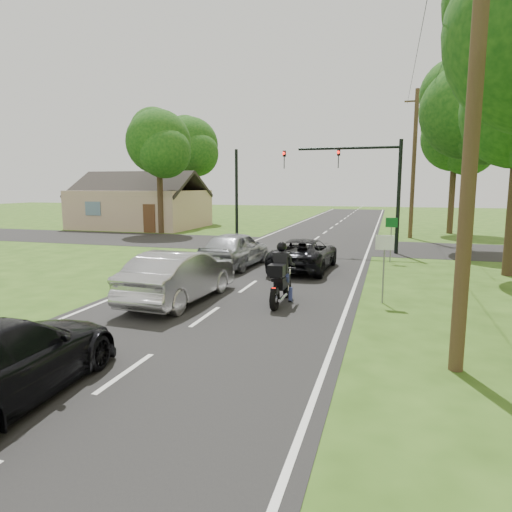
{
  "coord_description": "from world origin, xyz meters",
  "views": [
    {
      "loc": [
        4.83,
        -11.37,
        3.62
      ],
      "look_at": [
        0.59,
        3.0,
        1.3
      ],
      "focal_mm": 32.0,
      "sensor_mm": 36.0,
      "label": 1
    }
  ],
  "objects_px": {
    "dark_suv": "(304,254)",
    "traffic_signal": "(363,176)",
    "sign_green": "(391,229)",
    "silver_sedan": "(180,276)",
    "utility_pole_near": "(474,104)",
    "motorcycle_rider": "(281,280)",
    "utility_pole_far": "(414,164)",
    "sign_white": "(384,252)",
    "silver_suv": "(235,249)"
  },
  "relations": [
    {
      "from": "dark_suv",
      "to": "traffic_signal",
      "type": "xyz_separation_m",
      "value": [
        2.0,
        6.13,
        3.44
      ]
    },
    {
      "from": "traffic_signal",
      "to": "sign_green",
      "type": "xyz_separation_m",
      "value": [
        1.56,
        -3.02,
        -2.54
      ]
    },
    {
      "from": "silver_sedan",
      "to": "utility_pole_near",
      "type": "relative_size",
      "value": 0.49
    },
    {
      "from": "dark_suv",
      "to": "utility_pole_near",
      "type": "xyz_separation_m",
      "value": [
        4.87,
        -9.87,
        4.39
      ]
    },
    {
      "from": "silver_sedan",
      "to": "sign_green",
      "type": "distance_m",
      "value": 11.51
    },
    {
      "from": "silver_sedan",
      "to": "sign_green",
      "type": "bearing_deg",
      "value": -120.18
    },
    {
      "from": "motorcycle_rider",
      "to": "dark_suv",
      "type": "distance_m",
      "value": 5.95
    },
    {
      "from": "dark_suv",
      "to": "utility_pole_far",
      "type": "xyz_separation_m",
      "value": [
        4.87,
        14.13,
        4.39
      ]
    },
    {
      "from": "sign_white",
      "to": "traffic_signal",
      "type": "bearing_deg",
      "value": 97.05
    },
    {
      "from": "silver_suv",
      "to": "sign_white",
      "type": "xyz_separation_m",
      "value": [
        6.46,
        -4.7,
        0.78
      ]
    },
    {
      "from": "traffic_signal",
      "to": "utility_pole_near",
      "type": "xyz_separation_m",
      "value": [
        2.86,
        -16.0,
        0.95
      ]
    },
    {
      "from": "silver_sedan",
      "to": "silver_suv",
      "type": "height_order",
      "value": "silver_sedan"
    },
    {
      "from": "traffic_signal",
      "to": "sign_white",
      "type": "relative_size",
      "value": 3.0
    },
    {
      "from": "utility_pole_far",
      "to": "sign_white",
      "type": "relative_size",
      "value": 4.71
    },
    {
      "from": "traffic_signal",
      "to": "dark_suv",
      "type": "bearing_deg",
      "value": -108.1
    },
    {
      "from": "utility_pole_far",
      "to": "motorcycle_rider",
      "type": "bearing_deg",
      "value": -102.64
    },
    {
      "from": "utility_pole_far",
      "to": "sign_white",
      "type": "xyz_separation_m",
      "value": [
        -1.5,
        -19.02,
        -3.49
      ]
    },
    {
      "from": "sign_white",
      "to": "utility_pole_far",
      "type": "bearing_deg",
      "value": 85.49
    },
    {
      "from": "silver_suv",
      "to": "motorcycle_rider",
      "type": "bearing_deg",
      "value": 124.91
    },
    {
      "from": "utility_pole_near",
      "to": "sign_white",
      "type": "distance_m",
      "value": 6.26
    },
    {
      "from": "motorcycle_rider",
      "to": "silver_suv",
      "type": "bearing_deg",
      "value": 121.85
    },
    {
      "from": "silver_sedan",
      "to": "sign_white",
      "type": "distance_m",
      "value": 6.38
    },
    {
      "from": "dark_suv",
      "to": "utility_pole_far",
      "type": "distance_m",
      "value": 15.58
    },
    {
      "from": "motorcycle_rider",
      "to": "sign_green",
      "type": "height_order",
      "value": "sign_green"
    },
    {
      "from": "sign_white",
      "to": "silver_sedan",
      "type": "bearing_deg",
      "value": -165.55
    },
    {
      "from": "motorcycle_rider",
      "to": "traffic_signal",
      "type": "relative_size",
      "value": 0.36
    },
    {
      "from": "dark_suv",
      "to": "sign_white",
      "type": "distance_m",
      "value": 6.0
    },
    {
      "from": "silver_sedan",
      "to": "traffic_signal",
      "type": "distance_m",
      "value": 13.87
    },
    {
      "from": "dark_suv",
      "to": "utility_pole_far",
      "type": "relative_size",
      "value": 0.49
    },
    {
      "from": "silver_suv",
      "to": "utility_pole_far",
      "type": "relative_size",
      "value": 0.47
    },
    {
      "from": "utility_pole_far",
      "to": "dark_suv",
      "type": "bearing_deg",
      "value": -109.0
    },
    {
      "from": "silver_suv",
      "to": "sign_green",
      "type": "relative_size",
      "value": 2.22
    },
    {
      "from": "dark_suv",
      "to": "utility_pole_near",
      "type": "bearing_deg",
      "value": 118.28
    },
    {
      "from": "motorcycle_rider",
      "to": "utility_pole_far",
      "type": "xyz_separation_m",
      "value": [
        4.5,
        20.07,
        4.31
      ]
    },
    {
      "from": "utility_pole_near",
      "to": "utility_pole_far",
      "type": "distance_m",
      "value": 24.0
    },
    {
      "from": "dark_suv",
      "to": "utility_pole_near",
      "type": "height_order",
      "value": "utility_pole_near"
    },
    {
      "from": "motorcycle_rider",
      "to": "sign_white",
      "type": "relative_size",
      "value": 1.07
    },
    {
      "from": "motorcycle_rider",
      "to": "sign_white",
      "type": "distance_m",
      "value": 3.29
    },
    {
      "from": "motorcycle_rider",
      "to": "sign_white",
      "type": "height_order",
      "value": "sign_white"
    },
    {
      "from": "silver_suv",
      "to": "sign_white",
      "type": "height_order",
      "value": "sign_white"
    },
    {
      "from": "motorcycle_rider",
      "to": "utility_pole_near",
      "type": "height_order",
      "value": "utility_pole_near"
    },
    {
      "from": "sign_green",
      "to": "motorcycle_rider",
      "type": "bearing_deg",
      "value": -109.47
    },
    {
      "from": "traffic_signal",
      "to": "utility_pole_near",
      "type": "distance_m",
      "value": 16.28
    },
    {
      "from": "silver_suv",
      "to": "utility_pole_far",
      "type": "distance_m",
      "value": 16.93
    },
    {
      "from": "utility_pole_near",
      "to": "utility_pole_far",
      "type": "relative_size",
      "value": 1.0
    },
    {
      "from": "motorcycle_rider",
      "to": "sign_white",
      "type": "bearing_deg",
      "value": 20.21
    },
    {
      "from": "dark_suv",
      "to": "sign_green",
      "type": "distance_m",
      "value": 4.82
    },
    {
      "from": "dark_suv",
      "to": "traffic_signal",
      "type": "height_order",
      "value": "traffic_signal"
    },
    {
      "from": "utility_pole_near",
      "to": "sign_green",
      "type": "relative_size",
      "value": 4.71
    },
    {
      "from": "silver_sedan",
      "to": "sign_green",
      "type": "height_order",
      "value": "sign_green"
    }
  ]
}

